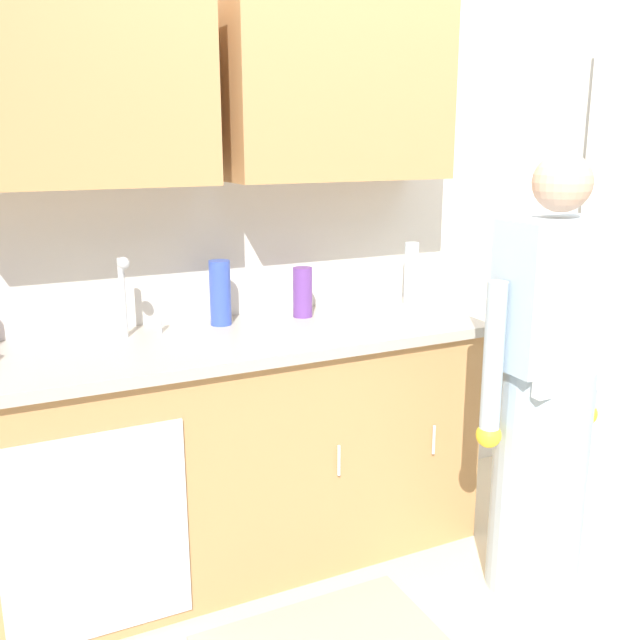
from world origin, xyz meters
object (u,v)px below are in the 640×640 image
object	(u,v)px
bottle_water_short	(411,273)
knife_on_counter	(364,319)
sink	(145,349)
bottle_water_tall	(303,292)
person_at_sink	(544,415)
bottle_dish_liquid	(220,293)

from	to	relation	value
bottle_water_short	knife_on_counter	size ratio (longest dim) A/B	1.15
bottle_water_short	sink	bearing A→B (deg)	-173.01
bottle_water_tall	person_at_sink	bearing A→B (deg)	-54.80
bottle_water_tall	sink	bearing A→B (deg)	-168.56
knife_on_counter	person_at_sink	bearing A→B (deg)	160.14
bottle_dish_liquid	knife_on_counter	distance (m)	0.59
sink	bottle_water_tall	distance (m)	0.72
person_at_sink	bottle_water_tall	xyz separation A→B (m)	(-0.58, 0.82, 0.35)
knife_on_counter	bottle_dish_liquid	bearing A→B (deg)	20.89
bottle_water_tall	bottle_water_short	bearing A→B (deg)	1.15
sink	bottle_water_tall	world-z (taller)	sink
sink	person_at_sink	xyz separation A→B (m)	(1.27, -0.68, -0.23)
person_at_sink	bottle_water_short	distance (m)	0.92
bottle_water_short	knife_on_counter	xyz separation A→B (m)	(-0.34, -0.18, -0.13)
sink	bottle_water_short	world-z (taller)	sink
sink	knife_on_counter	world-z (taller)	sink
person_at_sink	bottle_water_short	bearing A→B (deg)	92.71
sink	bottle_water_short	bearing A→B (deg)	6.99
knife_on_counter	bottle_water_short	bearing A→B (deg)	-112.15
sink	knife_on_counter	distance (m)	0.89
bottle_water_short	bottle_water_tall	xyz separation A→B (m)	(-0.54, -0.01, -0.03)
bottle_dish_liquid	bottle_water_short	distance (m)	0.89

